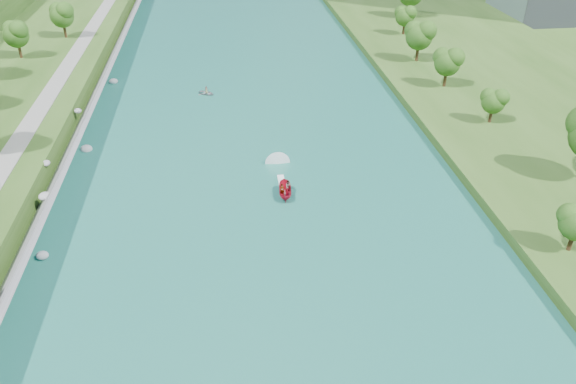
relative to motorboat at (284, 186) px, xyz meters
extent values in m
plane|color=#2D5119|center=(-3.46, -14.03, -0.81)|extent=(260.00, 260.00, 0.00)
cube|color=#185D4F|center=(-3.46, 5.97, -0.76)|extent=(55.00, 240.00, 0.10)
cube|color=slate|center=(-29.31, 5.97, 0.99)|extent=(3.54, 236.00, 4.05)
ellipsoid|color=gray|center=(-27.90, -11.16, -0.25)|extent=(1.34, 1.15, 0.99)
ellipsoid|color=gray|center=(-29.48, -1.76, 1.71)|extent=(1.37, 1.66, 0.81)
ellipsoid|color=gray|center=(-30.84, 5.54, 2.41)|extent=(1.04, 1.29, 0.71)
ellipsoid|color=gray|center=(-27.93, 15.10, -0.56)|extent=(1.76, 1.64, 1.27)
ellipsoid|color=gray|center=(-30.25, 23.49, 2.16)|extent=(1.17, 1.20, 0.74)
ellipsoid|color=gray|center=(-29.19, 34.69, 0.97)|extent=(1.25, 1.57, 0.87)
ellipsoid|color=gray|center=(-27.88, 43.49, -0.41)|extent=(1.68, 1.56, 1.07)
cube|color=gray|center=(-35.96, 5.97, 2.74)|extent=(3.00, 200.00, 0.10)
ellipsoid|color=#154612|center=(-46.00, 50.57, 6.96)|extent=(5.12, 5.12, 8.54)
ellipsoid|color=#154612|center=(-40.25, 63.93, 7.13)|extent=(5.32, 5.32, 8.87)
ellipsoid|color=#154612|center=(28.89, -18.34, 3.99)|extent=(3.95, 3.95, 6.58)
ellipsoid|color=#154612|center=(34.57, 14.44, 4.00)|extent=(3.96, 3.96, 6.60)
ellipsoid|color=#154612|center=(33.07, 30.55, 4.90)|extent=(5.04, 5.04, 8.41)
ellipsoid|color=#154612|center=(32.58, 45.06, 5.49)|extent=(5.75, 5.75, 9.59)
ellipsoid|color=#154612|center=(35.62, 64.15, 4.56)|extent=(4.64, 4.64, 7.73)
imported|color=#AA0D23|center=(-0.01, -1.44, 0.11)|extent=(1.90, 4.34, 1.63)
imported|color=#66605B|center=(-0.41, -1.84, 0.48)|extent=(0.68, 0.52, 1.67)
imported|color=#66605B|center=(0.49, -0.94, 0.44)|extent=(0.78, 0.61, 1.59)
cube|color=white|center=(-0.01, 1.56, -0.68)|extent=(0.90, 5.00, 0.06)
imported|color=#919299|center=(-10.12, 35.38, -0.38)|extent=(3.84, 3.65, 0.65)
imported|color=#66605B|center=(-10.12, 35.38, 0.16)|extent=(0.61, 0.41, 1.23)
camera|label=1|loc=(-7.15, -62.73, 37.70)|focal=35.00mm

